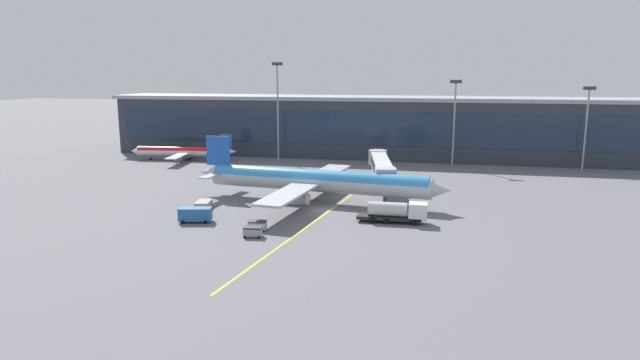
# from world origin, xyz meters

# --- Properties ---
(ground_plane) EXTENTS (700.00, 700.00, 0.00)m
(ground_plane) POSITION_xyz_m (0.00, 0.00, 0.00)
(ground_plane) COLOR slate
(apron_lead_in_line) EXTENTS (11.02, 79.32, 0.01)m
(apron_lead_in_line) POSITION_xyz_m (1.75, 2.00, 0.00)
(apron_lead_in_line) COLOR yellow
(apron_lead_in_line) RESTS_ON ground_plane
(terminal_building) EXTENTS (153.77, 17.38, 16.59)m
(terminal_building) POSITION_xyz_m (3.54, 62.20, 8.31)
(terminal_building) COLOR #2D333D
(terminal_building) RESTS_ON ground_plane
(main_airliner) EXTENTS (47.69, 38.24, 11.23)m
(main_airliner) POSITION_xyz_m (-2.23, 5.56, 3.95)
(main_airliner) COLOR #B2B7BC
(main_airliner) RESTS_ON ground_plane
(jet_bridge) EXTENTS (7.81, 25.48, 6.65)m
(jet_bridge) POSITION_xyz_m (8.21, 17.58, 4.98)
(jet_bridge) COLOR #B2B7BC
(jet_bridge) RESTS_ON ground_plane
(fuel_tanker) EXTENTS (10.84, 2.86, 3.25)m
(fuel_tanker) POSITION_xyz_m (13.16, -5.11, 1.75)
(fuel_tanker) COLOR #232326
(fuel_tanker) RESTS_ON ground_plane
(pushback_tug) EXTENTS (2.95, 4.15, 1.40)m
(pushback_tug) POSITION_xyz_m (-19.82, -3.69, 0.85)
(pushback_tug) COLOR gray
(pushback_tug) RESTS_ON ground_plane
(crew_van) EXTENTS (5.33, 3.13, 2.30)m
(crew_van) POSITION_xyz_m (-17.69, -11.60, 1.31)
(crew_van) COLOR #285B9E
(crew_van) RESTS_ON ground_plane
(baggage_cart_0) EXTENTS (2.83, 1.92, 1.48)m
(baggage_cart_0) POSITION_xyz_m (-6.20, -17.07, 0.78)
(baggage_cart_0) COLOR gray
(baggage_cart_0) RESTS_ON ground_plane
(baggage_cart_1) EXTENTS (2.83, 1.92, 1.48)m
(baggage_cart_1) POSITION_xyz_m (-6.62, -13.89, 0.78)
(baggage_cart_1) COLOR #B2B7BC
(baggage_cart_1) RESTS_ON ground_plane
(commuter_jet_far) EXTENTS (29.07, 23.24, 7.12)m
(commuter_jet_far) POSITION_xyz_m (-47.13, 44.13, 2.44)
(commuter_jet_far) COLOR silver
(commuter_jet_far) RESTS_ON ground_plane
(apron_light_mast_0) EXTENTS (2.80, 0.50, 19.85)m
(apron_light_mast_0) POSITION_xyz_m (52.77, 50.24, 11.84)
(apron_light_mast_0) COLOR gray
(apron_light_mast_0) RESTS_ON ground_plane
(apron_light_mast_1) EXTENTS (2.80, 0.50, 25.64)m
(apron_light_mast_1) POSITION_xyz_m (-22.61, 50.24, 14.84)
(apron_light_mast_1) COLOR gray
(apron_light_mast_1) RESTS_ON ground_plane
(apron_light_mast_2) EXTENTS (2.80, 0.50, 21.26)m
(apron_light_mast_2) POSITION_xyz_m (22.61, 50.24, 12.57)
(apron_light_mast_2) COLOR gray
(apron_light_mast_2) RESTS_ON ground_plane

